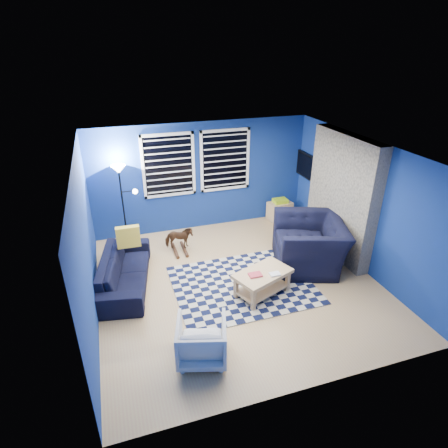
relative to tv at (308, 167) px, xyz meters
name	(u,v)px	position (x,y,z in m)	size (l,w,h in m)	color
floor	(238,283)	(-2.45, -2.00, -1.40)	(5.00, 5.00, 0.00)	tan
ceiling	(240,151)	(-2.45, -2.00, 1.10)	(5.00, 5.00, 0.00)	white
wall_back	(202,177)	(-2.45, 0.50, -0.15)	(5.00, 5.00, 0.00)	navy
wall_left	(86,245)	(-4.95, -2.00, -0.15)	(5.00, 5.00, 0.00)	navy
wall_right	(362,205)	(0.05, -2.00, -0.15)	(5.00, 5.00, 0.00)	navy
fireplace	(341,199)	(-0.09, -1.50, -0.20)	(0.65, 2.00, 2.50)	gray
window_left	(169,166)	(-3.20, 0.46, 0.20)	(1.17, 0.06, 1.42)	black
window_right	(225,160)	(-1.90, 0.46, 0.20)	(1.17, 0.06, 1.42)	black
tv	(308,167)	(0.00, 0.00, 0.00)	(0.07, 1.00, 0.58)	black
rug	(243,285)	(-2.39, -2.10, -1.39)	(2.50, 2.00, 0.02)	black
sofa	(125,271)	(-4.43, -1.41, -1.10)	(0.79, 2.03, 0.59)	black
armchair_big	(309,243)	(-0.89, -1.82, -0.93)	(1.27, 1.46, 0.95)	black
armchair_bent	(202,340)	(-3.54, -3.56, -1.08)	(0.68, 0.70, 0.64)	gray
rocking_horse	(179,238)	(-3.24, -0.53, -1.08)	(0.59, 0.27, 0.50)	#482917
coffee_table	(262,279)	(-2.16, -2.47, -1.06)	(1.13, 0.89, 0.49)	tan
cabinet	(280,211)	(-0.54, 0.25, -1.15)	(0.62, 0.47, 0.56)	tan
floor_lamp	(121,180)	(-4.25, 0.25, 0.05)	(0.48, 0.30, 1.77)	black
throw_pillow	(128,237)	(-4.28, -1.06, -0.60)	(0.43, 0.13, 0.41)	yellow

